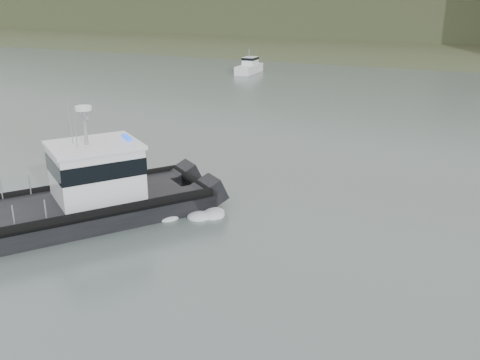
# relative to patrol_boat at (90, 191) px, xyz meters

# --- Properties ---
(ground) EXTENTS (400.00, 400.00, 0.00)m
(ground) POSITION_rel_patrol_boat_xyz_m (6.94, -4.76, -1.50)
(ground) COLOR #55655E
(ground) RESTS_ON ground
(headlands) EXTENTS (500.00, 105.36, 27.12)m
(headlands) POSITION_rel_patrol_boat_xyz_m (6.94, 120.74, 5.55)
(headlands) COLOR #374225
(headlands) RESTS_ON ground
(patrol_boat) EXTENTS (10.66, 12.71, 5.98)m
(patrol_boat) POSITION_rel_patrol_boat_xyz_m (0.00, 0.00, 0.00)
(patrol_boat) COLOR black
(patrol_boat) RESTS_ON ground
(motorboat) EXTENTS (2.64, 6.55, 3.52)m
(motorboat) POSITION_rel_patrol_boat_xyz_m (-15.26, 51.89, -0.62)
(motorboat) COLOR white
(motorboat) RESTS_ON ground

